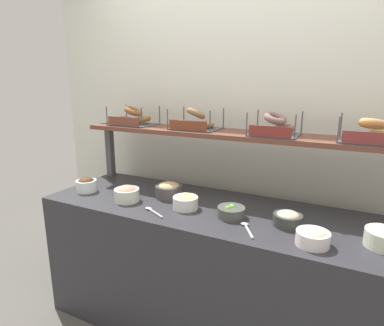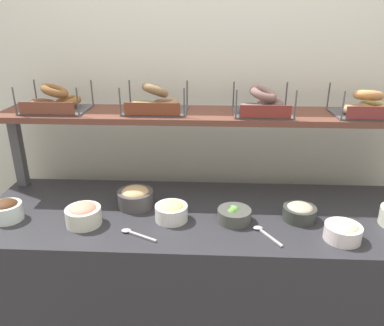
{
  "view_description": "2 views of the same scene",
  "coord_description": "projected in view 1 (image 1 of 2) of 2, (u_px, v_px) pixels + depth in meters",
  "views": [
    {
      "loc": [
        0.7,
        -1.68,
        1.59
      ],
      "look_at": [
        -0.18,
        0.05,
        1.1
      ],
      "focal_mm": 30.04,
      "sensor_mm": 36.0,
      "label": 1
    },
    {
      "loc": [
        0.01,
        -1.59,
        1.73
      ],
      "look_at": [
        -0.07,
        0.05,
        1.09
      ],
      "focal_mm": 34.62,
      "sensor_mm": 36.0,
      "label": 2
    }
  ],
  "objects": [
    {
      "name": "bowl_tuna_salad",
      "position": [
        288.0,
        219.0,
        1.7
      ],
      "size": [
        0.15,
        0.15,
        0.08
      ],
      "color": "#383C37",
      "rests_on": "deli_counter"
    },
    {
      "name": "bowl_lox_spread",
      "position": [
        127.0,
        193.0,
        2.05
      ],
      "size": [
        0.16,
        0.16,
        0.1
      ],
      "color": "silver",
      "rests_on": "deli_counter"
    },
    {
      "name": "bowl_veggie_mix",
      "position": [
        231.0,
        212.0,
        1.81
      ],
      "size": [
        0.16,
        0.16,
        0.07
      ],
      "color": "#4E514A",
      "rests_on": "deli_counter"
    },
    {
      "name": "bagel_basket_cinnamon_raisin",
      "position": [
        133.0,
        119.0,
        2.4
      ],
      "size": [
        0.32,
        0.25,
        0.15
      ],
      "color": "#4C4C51",
      "rests_on": "upper_shelf"
    },
    {
      "name": "bowl_egg_salad",
      "position": [
        185.0,
        201.0,
        1.93
      ],
      "size": [
        0.15,
        0.15,
        0.09
      ],
      "color": "white",
      "rests_on": "deli_counter"
    },
    {
      "name": "back_wall",
      "position": [
        246.0,
        138.0,
        2.33
      ],
      "size": [
        3.39,
        0.06,
        2.4
      ],
      "primitive_type": "cube",
      "color": "silver",
      "rests_on": "ground_plane"
    },
    {
      "name": "upper_shelf",
      "position": [
        233.0,
        134.0,
        2.07
      ],
      "size": [
        2.15,
        0.32,
        0.03
      ],
      "primitive_type": "cube",
      "color": "brown",
      "rests_on": "shelf_riser_left"
    },
    {
      "name": "bagel_basket_poppy",
      "position": [
        274.0,
        127.0,
        1.92
      ],
      "size": [
        0.29,
        0.26,
        0.14
      ],
      "color": "#4C4C51",
      "rests_on": "upper_shelf"
    },
    {
      "name": "serving_spoon_by_edge",
      "position": [
        247.0,
        227.0,
        1.67
      ],
      "size": [
        0.11,
        0.16,
        0.01
      ],
      "color": "#B7B7BC",
      "rests_on": "deli_counter"
    },
    {
      "name": "shelf_riser_left",
      "position": [
        110.0,
        152.0,
        2.58
      ],
      "size": [
        0.05,
        0.05,
        0.4
      ],
      "primitive_type": "cube",
      "color": "#4C4C51",
      "rests_on": "deli_counter"
    },
    {
      "name": "bagel_basket_sesame",
      "position": [
        371.0,
        134.0,
        1.69
      ],
      "size": [
        0.32,
        0.25,
        0.14
      ],
      "color": "#4C4C51",
      "rests_on": "upper_shelf"
    },
    {
      "name": "serving_spoon_near_plate",
      "position": [
        152.0,
        210.0,
        1.89
      ],
      "size": [
        0.17,
        0.09,
        0.01
      ],
      "color": "#B7B7BC",
      "rests_on": "deli_counter"
    },
    {
      "name": "bagel_basket_everything",
      "position": [
        195.0,
        122.0,
        2.18
      ],
      "size": [
        0.32,
        0.24,
        0.16
      ],
      "color": "#4C4C51",
      "rests_on": "upper_shelf"
    },
    {
      "name": "bowl_scallion_spread",
      "position": [
        313.0,
        237.0,
        1.49
      ],
      "size": [
        0.15,
        0.15,
        0.09
      ],
      "color": "white",
      "rests_on": "deli_counter"
    },
    {
      "name": "bowl_hummus",
      "position": [
        169.0,
        190.0,
        2.12
      ],
      "size": [
        0.18,
        0.18,
        0.1
      ],
      "color": "#4C4849",
      "rests_on": "deli_counter"
    },
    {
      "name": "bowl_chocolate_spread",
      "position": [
        86.0,
        184.0,
        2.24
      ],
      "size": [
        0.14,
        0.14,
        0.1
      ],
      "color": "white",
      "rests_on": "deli_counter"
    },
    {
      "name": "deli_counter",
      "position": [
        214.0,
        271.0,
        2.04
      ],
      "size": [
        2.19,
        0.7,
        0.85
      ],
      "primitive_type": "cube",
      "color": "#2D2D33",
      "rests_on": "ground_plane"
    }
  ]
}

